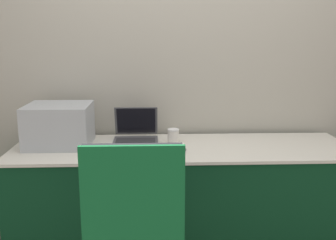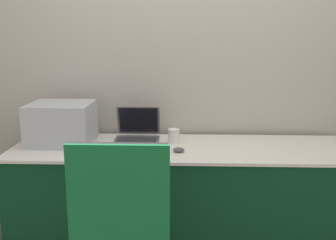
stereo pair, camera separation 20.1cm
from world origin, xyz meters
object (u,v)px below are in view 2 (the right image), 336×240
object	(u,v)px
laptop_left	(137,133)
mouse	(179,150)
coffee_cup	(174,136)
chair	(122,210)
printer	(62,122)
external_keyboard	(128,149)

from	to	relation	value
laptop_left	mouse	bearing A→B (deg)	-44.44
laptop_left	coffee_cup	size ratio (longest dim) A/B	3.16
coffee_cup	chair	distance (m)	0.92
printer	mouse	distance (m)	0.86
external_keyboard	coffee_cup	size ratio (longest dim) A/B	4.77
printer	laptop_left	bearing A→B (deg)	10.38
chair	mouse	bearing A→B (deg)	66.68
mouse	chair	world-z (taller)	chair
coffee_cup	chair	xyz separation A→B (m)	(-0.24, -0.87, -0.16)
external_keyboard	coffee_cup	world-z (taller)	coffee_cup
printer	coffee_cup	xyz separation A→B (m)	(0.79, 0.02, -0.10)
printer	laptop_left	xyz separation A→B (m)	(0.52, 0.10, -0.10)
external_keyboard	printer	bearing A→B (deg)	160.51
coffee_cup	chair	size ratio (longest dim) A/B	0.10
printer	mouse	bearing A→B (deg)	-13.77
laptop_left	external_keyboard	bearing A→B (deg)	-96.64
coffee_cup	chair	bearing A→B (deg)	-105.43
coffee_cup	chair	world-z (taller)	chair
mouse	laptop_left	bearing A→B (deg)	135.56
mouse	chair	size ratio (longest dim) A/B	0.08
coffee_cup	external_keyboard	bearing A→B (deg)	-146.48
printer	external_keyboard	world-z (taller)	printer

